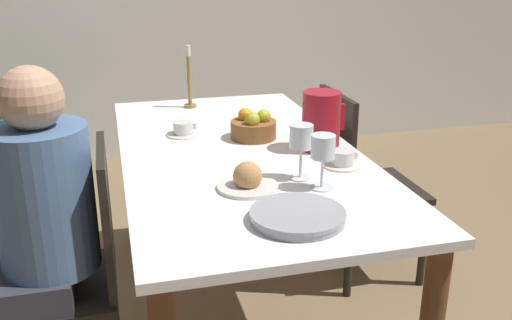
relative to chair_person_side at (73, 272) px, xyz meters
name	(u,v)px	position (x,y,z in m)	size (l,w,h in m)	color
ground_plane	(241,320)	(0.62, 0.26, -0.48)	(20.00, 20.00, 0.00)	#7F6647
dining_table	(239,176)	(0.62, 0.26, 0.18)	(0.88, 1.72, 0.77)	white
chair_person_side	(73,272)	(0.00, 0.00, 0.00)	(0.42, 0.42, 0.90)	black
chair_opposite	(359,181)	(1.25, 0.51, 0.00)	(0.42, 0.42, 0.90)	black
person_seated	(36,221)	(-0.09, -0.03, 0.22)	(0.39, 0.41, 1.18)	#33333D
red_pitcher	(321,121)	(0.93, 0.19, 0.40)	(0.17, 0.14, 0.22)	#A31423
wine_glass_water	(323,149)	(0.79, -0.17, 0.42)	(0.08, 0.08, 0.18)	white
wine_glass_juice	(301,140)	(0.76, -0.08, 0.42)	(0.08, 0.08, 0.19)	white
teacup_near_person	(343,160)	(0.94, 0.00, 0.31)	(0.14, 0.14, 0.06)	silver
teacup_across	(183,130)	(0.45, 0.50, 0.31)	(0.14, 0.14, 0.06)	silver
serving_tray	(297,216)	(0.65, -0.38, 0.30)	(0.27, 0.27, 0.03)	#9E9EA3
bread_plate	(248,180)	(0.57, -0.11, 0.32)	(0.20, 0.20, 0.09)	silver
fruit_bowl	(253,127)	(0.72, 0.39, 0.33)	(0.18, 0.18, 0.12)	brown
candlestick_tall	(189,84)	(0.54, 0.95, 0.40)	(0.06, 0.06, 0.30)	olive
potted_plant	(15,129)	(-0.45, 2.09, -0.08)	(0.38, 0.38, 0.69)	#4C4742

